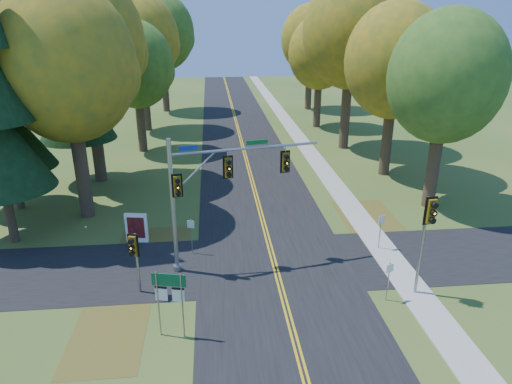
{
  "coord_description": "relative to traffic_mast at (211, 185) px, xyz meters",
  "views": [
    {
      "loc": [
        -3.02,
        -18.72,
        12.12
      ],
      "look_at": [
        -0.74,
        4.18,
        3.2
      ],
      "focal_mm": 32.0,
      "sensor_mm": 36.0,
      "label": 1
    }
  ],
  "objects": [
    {
      "name": "tree_w_c",
      "position": [
        -6.38,
        22.35,
        3.5
      ],
      "size": [
        6.8,
        6.8,
        11.91
      ],
      "color": "#38281C",
      "rests_on": "ground"
    },
    {
      "name": "road_main",
      "position": [
        3.15,
        -2.11,
        -4.43
      ],
      "size": [
        8.0,
        160.0,
        0.02
      ],
      "primitive_type": "cube",
      "color": "black",
      "rests_on": "ground"
    },
    {
      "name": "tree_w_e",
      "position": [
        -5.77,
        41.97,
        5.63
      ],
      "size": [
        8.4,
        8.4,
        14.97
      ],
      "color": "#38281C",
      "rests_on": "ground"
    },
    {
      "name": "pine_c",
      "position": [
        -9.85,
        13.89,
        5.25
      ],
      "size": [
        5.6,
        5.6,
        20.56
      ],
      "color": "#38281C",
      "rests_on": "ground"
    },
    {
      "name": "ped_signal_pole",
      "position": [
        -3.51,
        -2.31,
        -2.12
      ],
      "size": [
        0.49,
        0.57,
        3.12
      ],
      "rotation": [
        0.0,
        0.0,
        -0.25
      ],
      "color": "gray",
      "rests_on": "ground"
    },
    {
      "name": "info_kiosk",
      "position": [
        -4.31,
        3.1,
        -3.57
      ],
      "size": [
        1.27,
        0.38,
        1.75
      ],
      "rotation": [
        0.0,
        0.0,
        -0.17
      ],
      "color": "white",
      "rests_on": "ground"
    },
    {
      "name": "tree_w_b",
      "position": [
        -8.57,
        14.17,
        5.93
      ],
      "size": [
        8.6,
        8.6,
        15.38
      ],
      "color": "#38281C",
      "rests_on": "ground"
    },
    {
      "name": "centerline_left",
      "position": [
        3.05,
        -2.11,
        -4.41
      ],
      "size": [
        0.1,
        160.0,
        0.01
      ],
      "primitive_type": "cube",
      "color": "gold",
      "rests_on": "road_main"
    },
    {
      "name": "reg_sign_e_south",
      "position": [
        7.79,
        -3.91,
        -3.11
      ],
      "size": [
        0.36,
        0.14,
        1.94
      ],
      "rotation": [
        0.0,
        0.0,
        0.32
      ],
      "color": "gray",
      "rests_on": "ground"
    },
    {
      "name": "tree_e_c",
      "position": [
        13.03,
        21.58,
        6.22
      ],
      "size": [
        8.8,
        8.8,
        15.79
      ],
      "color": "#38281C",
      "rests_on": "ground"
    },
    {
      "name": "road_cross",
      "position": [
        3.15,
        -0.11,
        -4.43
      ],
      "size": [
        60.0,
        6.0,
        0.02
      ],
      "primitive_type": "cube",
      "color": "black",
      "rests_on": "ground"
    },
    {
      "name": "tree_e_e",
      "position": [
        13.62,
        41.46,
        4.75
      ],
      "size": [
        7.8,
        7.8,
        13.74
      ],
      "color": "#38281C",
      "rests_on": "ground"
    },
    {
      "name": "reg_sign_e_north",
      "position": [
        9.14,
        0.88,
        -3.01
      ],
      "size": [
        0.38,
        0.17,
        2.09
      ],
      "rotation": [
        0.0,
        0.0,
        0.35
      ],
      "color": "gray",
      "rests_on": "ground"
    },
    {
      "name": "tree_e_b",
      "position": [
        14.12,
        13.46,
        4.46
      ],
      "size": [
        7.6,
        7.6,
        13.33
      ],
      "color": "#38281C",
      "rests_on": "ground"
    },
    {
      "name": "traffic_mast",
      "position": [
        0.0,
        0.0,
        0.0
      ],
      "size": [
        7.48,
        1.97,
        6.9
      ],
      "rotation": [
        0.0,
        0.0,
        0.2
      ],
      "color": "#92949A",
      "rests_on": "ground"
    },
    {
      "name": "sidewalk_east",
      "position": [
        9.35,
        -2.11,
        -4.41
      ],
      "size": [
        1.6,
        160.0,
        0.06
      ],
      "primitive_type": "cube",
      "color": "#9E998E",
      "rests_on": "ground"
    },
    {
      "name": "tree_e_a",
      "position": [
        14.72,
        6.66,
        4.09
      ],
      "size": [
        7.2,
        7.2,
        12.73
      ],
      "color": "#38281C",
      "rests_on": "ground"
    },
    {
      "name": "leaf_patch_w_far",
      "position": [
        -4.35,
        -5.11,
        -4.43
      ],
      "size": [
        3.0,
        5.0,
        0.0
      ],
      "primitive_type": "cube",
      "color": "brown",
      "rests_on": "ground"
    },
    {
      "name": "leaf_patch_e",
      "position": [
        9.95,
        3.89,
        -4.43
      ],
      "size": [
        3.5,
        8.0,
        0.0
      ],
      "primitive_type": "cube",
      "color": "brown",
      "rests_on": "ground"
    },
    {
      "name": "tree_e_d",
      "position": [
        12.42,
        30.76,
        3.8
      ],
      "size": [
        7.0,
        7.0,
        12.32
      ],
      "color": "#38281C",
      "rests_on": "ground"
    },
    {
      "name": "reg_sign_w",
      "position": [
        -1.15,
        1.37,
        -3.04
      ],
      "size": [
        0.38,
        0.15,
        2.04
      ],
      "rotation": [
        0.0,
        0.0,
        -0.33
      ],
      "color": "gray",
      "rests_on": "ground"
    },
    {
      "name": "centerline_right",
      "position": [
        3.25,
        -2.11,
        -4.41
      ],
      "size": [
        0.1,
        160.0,
        0.01
      ],
      "primitive_type": "cube",
      "color": "gold",
      "rests_on": "road_main"
    },
    {
      "name": "tree_w_a",
      "position": [
        -7.97,
        7.27,
        5.05
      ],
      "size": [
        8.0,
        8.0,
        14.15
      ],
      "color": "#38281C",
      "rests_on": "ground"
    },
    {
      "name": "east_signal_pole",
      "position": [
        9.36,
        -3.68,
        -0.69
      ],
      "size": [
        0.57,
        0.66,
        4.95
      ],
      "rotation": [
        0.0,
        0.0,
        0.13
      ],
      "color": "gray",
      "rests_on": "ground"
    },
    {
      "name": "route_sign_cluster",
      "position": [
        -1.72,
        -5.42,
        -2.37
      ],
      "size": [
        1.34,
        0.34,
        2.94
      ],
      "rotation": [
        0.0,
        0.0,
        -0.23
      ],
      "color": "gray",
      "rests_on": "ground"
    },
    {
      "name": "leaf_patch_w_near",
      "position": [
        -3.35,
        1.89,
        -4.43
      ],
      "size": [
        4.0,
        6.0,
        0.0
      ],
      "primitive_type": "cube",
      "color": "brown",
      "rests_on": "ground"
    },
    {
      "name": "tree_w_d",
      "position": [
        -6.97,
        31.07,
        5.34
      ],
      "size": [
        8.2,
        8.2,
        14.56
      ],
      "color": "#38281C",
      "rests_on": "ground"
    },
    {
      "name": "ground",
      "position": [
        3.15,
        -2.11,
        -4.44
      ],
      "size": [
        160.0,
        160.0,
        0.0
      ],
      "primitive_type": "plane",
      "color": "#33531D",
      "rests_on": "ground"
    }
  ]
}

